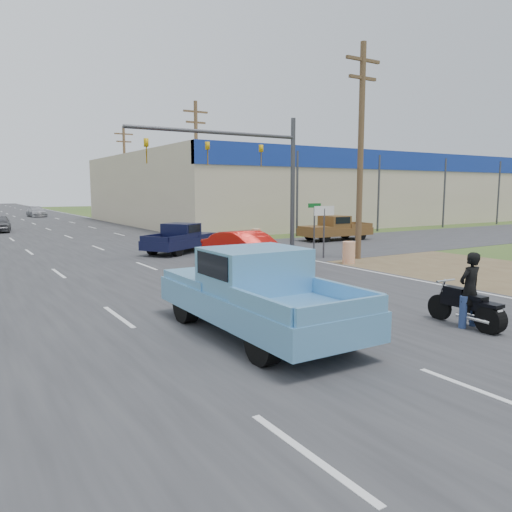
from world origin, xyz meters
TOP-DOWN VIEW (x-y plane):
  - ground at (0.00, 0.00)m, footprint 200.00×200.00m
  - main_road at (0.00, 40.00)m, footprint 15.00×180.00m
  - cross_road at (0.00, 18.00)m, footprint 120.00×10.00m
  - dirt_verge at (11.00, 10.00)m, footprint 8.00×18.00m
  - big_box_store at (32.00, 39.93)m, footprint 50.00×28.10m
  - utility_pole_1 at (9.50, 13.00)m, footprint 2.00×0.28m
  - utility_pole_2 at (9.50, 31.00)m, footprint 2.00×0.28m
  - utility_pole_3 at (9.50, 49.00)m, footprint 2.00×0.28m
  - tree_3 at (55.00, 70.00)m, footprint 8.40×8.40m
  - tree_5 at (30.00, 95.00)m, footprint 7.98×7.98m
  - barrel_0 at (8.00, 12.00)m, footprint 0.56×0.56m
  - barrel_1 at (8.40, 20.50)m, footprint 0.56×0.56m
  - lane_sign at (8.20, 14.00)m, footprint 1.20×0.08m
  - street_name_sign at (8.80, 15.50)m, footprint 0.80×0.08m
  - signal_mast at (5.82, 17.00)m, footprint 9.12×0.40m
  - red_convertible at (3.50, 13.29)m, footprint 2.37×4.86m
  - motorcycle at (3.26, 2.56)m, footprint 0.65×2.10m
  - rider at (3.26, 2.61)m, footprint 0.64×0.43m
  - blue_pickup at (-1.34, 4.97)m, footprint 2.33×5.99m
  - navy_pickup at (3.26, 19.71)m, footprint 4.88×4.04m
  - brown_pickup at (14.30, 20.33)m, footprint 4.96×2.09m
  - distant_car_silver at (2.28, 61.61)m, footprint 2.07×4.48m

SIDE VIEW (x-z plane):
  - ground at x=0.00m, z-range 0.00..0.00m
  - dirt_verge at x=11.00m, z-range 0.00..0.01m
  - cross_road at x=0.00m, z-range 0.00..0.02m
  - main_road at x=0.00m, z-range 0.00..0.02m
  - motorcycle at x=3.26m, z-range -0.06..1.01m
  - barrel_0 at x=8.00m, z-range 0.00..1.00m
  - barrel_1 at x=8.40m, z-range 0.00..1.00m
  - distant_car_silver at x=2.28m, z-range 0.00..1.27m
  - red_convertible at x=3.50m, z-range 0.00..1.53m
  - navy_pickup at x=3.26m, z-range 0.01..1.55m
  - brown_pickup at x=14.30m, z-range 0.01..1.63m
  - rider at x=3.26m, z-range 0.00..1.73m
  - blue_pickup at x=-1.34m, z-range 0.01..1.99m
  - street_name_sign at x=8.80m, z-range 0.30..2.91m
  - lane_sign at x=8.20m, z-range 0.64..3.16m
  - big_box_store at x=32.00m, z-range 0.01..6.61m
  - signal_mast at x=5.82m, z-range 1.30..8.30m
  - utility_pole_1 at x=9.50m, z-range 0.32..10.32m
  - utility_pole_2 at x=9.50m, z-range 0.32..10.32m
  - utility_pole_3 at x=9.50m, z-range 0.32..10.32m
  - tree_5 at x=30.00m, z-range 0.94..10.82m
  - tree_3 at x=55.00m, z-range 0.99..11.39m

